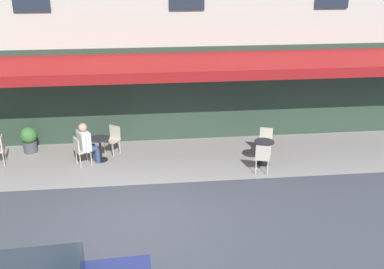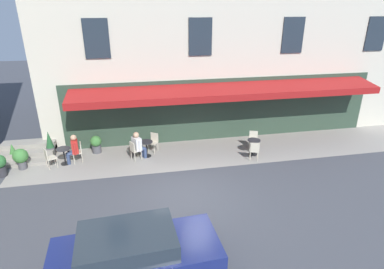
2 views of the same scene
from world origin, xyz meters
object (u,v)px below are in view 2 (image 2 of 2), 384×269
(potted_plant_mid_terrace, at_px, (21,157))
(potted_plant_by_steps, at_px, (13,153))
(seated_companion_in_white, at_px, (138,145))
(parked_car_navy, at_px, (134,252))
(cafe_chair_cream_kerbside, at_px, (49,157))
(cafe_chair_cream_under_awning, at_px, (154,141))
(potted_plant_under_sign, at_px, (96,144))
(cafe_table_streetside, at_px, (146,147))
(cafe_table_mid_terrace, at_px, (64,154))
(potted_plant_entrance_right, at_px, (50,144))
(cafe_chair_cream_facing_street, at_px, (253,139))
(cafe_chair_cream_corner_right, at_px, (255,150))
(cafe_chair_cream_near_door, at_px, (134,149))
(cafe_chair_cream_by_window, at_px, (79,151))
(cafe_table_near_entrance, at_px, (254,145))
(seated_patron_in_red, at_px, (73,148))

(potted_plant_mid_terrace, bearing_deg, potted_plant_by_steps, -56.10)
(seated_companion_in_white, relative_size, parked_car_navy, 0.30)
(cafe_chair_cream_kerbside, relative_size, cafe_chair_cream_under_awning, 1.00)
(potted_plant_under_sign, distance_m, parked_car_navy, 7.97)
(cafe_chair_cream_under_awning, xyz_separation_m, parked_car_navy, (1.09, 7.43, 0.16))
(cafe_table_streetside, height_order, seated_companion_in_white, seated_companion_in_white)
(cafe_table_mid_terrace, relative_size, potted_plant_entrance_right, 0.62)
(cafe_chair_cream_facing_street, bearing_deg, potted_plant_mid_terrace, 0.05)
(potted_plant_under_sign, bearing_deg, potted_plant_entrance_right, -1.36)
(seated_companion_in_white, xyz_separation_m, potted_plant_entrance_right, (4.03, -1.12, -0.12))
(potted_plant_under_sign, height_order, parked_car_navy, parked_car_navy)
(cafe_chair_cream_corner_right, distance_m, parked_car_navy, 7.79)
(cafe_chair_cream_kerbside, relative_size, potted_plant_mid_terrace, 0.99)
(cafe_chair_cream_corner_right, xyz_separation_m, parked_car_navy, (5.47, 5.54, 0.16))
(cafe_chair_cream_near_door, xyz_separation_m, cafe_chair_cream_under_awning, (-0.93, -0.80, 0.00))
(potted_plant_entrance_right, distance_m, parked_car_navy, 8.67)
(cafe_chair_cream_facing_street, bearing_deg, potted_plant_by_steps, -4.49)
(cafe_chair_cream_under_awning, bearing_deg, cafe_chair_cream_by_window, 8.06)
(cafe_table_near_entrance, relative_size, cafe_chair_cream_near_door, 0.82)
(cafe_chair_cream_facing_street, distance_m, potted_plant_entrance_right, 9.63)
(cafe_chair_cream_near_door, bearing_deg, cafe_chair_cream_by_window, -7.64)
(cafe_chair_cream_by_window, height_order, cafe_table_streetside, cafe_chair_cream_by_window)
(cafe_chair_cream_near_door, bearing_deg, potted_plant_by_steps, -10.37)
(seated_companion_in_white, bearing_deg, cafe_table_near_entrance, 173.73)
(cafe_chair_cream_facing_street, xyz_separation_m, seated_patron_in_red, (8.37, -0.18, 0.16))
(cafe_table_near_entrance, relative_size, seated_patron_in_red, 0.57)
(seated_companion_in_white, relative_size, potted_plant_mid_terrace, 1.45)
(cafe_table_near_entrance, height_order, cafe_chair_cream_by_window, cafe_chair_cream_by_window)
(cafe_chair_cream_near_door, bearing_deg, cafe_table_near_entrance, 174.98)
(potted_plant_under_sign, distance_m, potted_plant_by_steps, 3.60)
(cafe_table_streetside, relative_size, potted_plant_mid_terrace, 0.81)
(cafe_chair_cream_corner_right, bearing_deg, cafe_chair_cream_facing_street, -109.01)
(potted_plant_mid_terrace, bearing_deg, seated_patron_in_red, -174.93)
(cafe_chair_cream_facing_street, height_order, cafe_chair_cream_by_window, same)
(cafe_table_near_entrance, xyz_separation_m, cafe_chair_cream_by_window, (7.94, -0.81, 0.06))
(cafe_chair_cream_by_window, relative_size, cafe_chair_cream_near_door, 1.00)
(cafe_table_mid_terrace, bearing_deg, cafe_chair_cream_by_window, -170.62)
(cafe_table_mid_terrace, distance_m, parked_car_navy, 7.44)
(cafe_chair_cream_facing_street, bearing_deg, seated_companion_in_white, 0.12)
(potted_plant_entrance_right, bearing_deg, cafe_chair_cream_corner_right, 165.85)
(cafe_table_mid_terrace, distance_m, cafe_chair_cream_by_window, 0.63)
(cafe_chair_cream_facing_street, relative_size, cafe_chair_cream_near_door, 1.00)
(cafe_chair_cream_near_door, relative_size, potted_plant_under_sign, 1.07)
(cafe_table_streetside, height_order, seated_patron_in_red, seated_patron_in_red)
(cafe_chair_cream_facing_street, bearing_deg, cafe_chair_cream_by_window, -1.51)
(cafe_table_near_entrance, bearing_deg, cafe_chair_cream_under_awning, -15.69)
(cafe_chair_cream_near_door, xyz_separation_m, potted_plant_under_sign, (1.77, -1.17, -0.09))
(cafe_chair_cream_kerbside, xyz_separation_m, potted_plant_entrance_right, (0.22, -1.29, 0.04))
(cafe_chair_cream_corner_right, relative_size, potted_plant_mid_terrace, 0.99)
(cafe_chair_cream_corner_right, bearing_deg, cafe_chair_cream_kerbside, -6.47)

